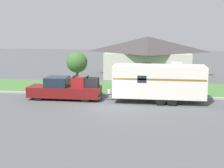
{
  "coord_description": "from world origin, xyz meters",
  "views": [
    {
      "loc": [
        3.24,
        -22.89,
        5.99
      ],
      "look_at": [
        -0.18,
        1.94,
        1.4
      ],
      "focal_mm": 50.0,
      "sensor_mm": 36.0,
      "label": 1
    }
  ],
  "objects": [
    {
      "name": "curb_strip",
      "position": [
        0.0,
        3.75,
        0.07
      ],
      "size": [
        80.0,
        0.3,
        0.14
      ],
      "color": "#999993",
      "rests_on": "ground_plane"
    },
    {
      "name": "house_across_street",
      "position": [
        2.38,
        15.53,
        2.52
      ],
      "size": [
        10.67,
        7.94,
        4.86
      ],
      "color": "#B2B2A8",
      "rests_on": "ground_plane"
    },
    {
      "name": "mailbox",
      "position": [
        -3.5,
        4.75,
        0.96
      ],
      "size": [
        0.48,
        0.2,
        1.25
      ],
      "color": "brown",
      "rests_on": "ground_plane"
    },
    {
      "name": "ground_plane",
      "position": [
        0.0,
        0.0,
        0.0
      ],
      "size": [
        120.0,
        120.0,
        0.0
      ],
      "primitive_type": "plane",
      "color": "#515456"
    },
    {
      "name": "pickup_truck",
      "position": [
        -4.12,
        1.94,
        0.88
      ],
      "size": [
        6.17,
        1.95,
        2.01
      ],
      "color": "black",
      "rests_on": "ground_plane"
    },
    {
      "name": "lawn_strip",
      "position": [
        0.0,
        7.4,
        0.01
      ],
      "size": [
        80.0,
        7.0,
        0.03
      ],
      "color": "#477538",
      "rests_on": "ground_plane"
    },
    {
      "name": "travel_trailer",
      "position": [
        3.61,
        1.94,
        1.72
      ],
      "size": [
        8.15,
        2.41,
        3.27
      ],
      "color": "black",
      "rests_on": "ground_plane"
    },
    {
      "name": "tree_in_yard",
      "position": [
        -4.3,
        6.71,
        2.57
      ],
      "size": [
        2.05,
        2.05,
        3.62
      ],
      "color": "brown",
      "rests_on": "ground_plane"
    }
  ]
}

